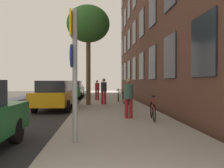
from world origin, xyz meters
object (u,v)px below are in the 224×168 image
at_px(bicycle_0, 153,110).
at_px(bicycle_4, 125,95).
at_px(sign_post, 74,65).
at_px(bicycle_1, 131,104).
at_px(bicycle_2, 126,99).
at_px(tree_near, 88,25).
at_px(pedestrian_0, 129,95).
at_px(pedestrian_1, 104,89).
at_px(car_2, 73,89).
at_px(bicycle_3, 118,97).
at_px(traffic_light, 89,73).
at_px(car_3, 74,87).
at_px(car_1, 56,95).
at_px(pedestrian_2, 97,89).

distance_m(bicycle_0, bicycle_4, 9.31).
height_order(sign_post, bicycle_1, sign_post).
height_order(sign_post, bicycle_2, sign_post).
relative_size(sign_post, bicycle_1, 2.03).
bearing_deg(bicycle_4, tree_near, -127.95).
height_order(bicycle_0, pedestrian_0, pedestrian_0).
bearing_deg(pedestrian_1, car_2, 112.15).
bearing_deg(tree_near, bicycle_1, -56.73).
relative_size(bicycle_1, bicycle_3, 0.92).
distance_m(sign_post, bicycle_2, 8.92).
distance_m(traffic_light, car_2, 5.64).
distance_m(bicycle_0, bicycle_1, 2.52).
bearing_deg(car_2, bicycle_2, -60.78).
xyz_separation_m(traffic_light, car_2, (-1.37, -5.19, -1.74)).
bearing_deg(car_3, bicycle_2, -73.27).
bearing_deg(bicycle_1, tree_near, 123.27).
relative_size(car_1, car_2, 0.97).
xyz_separation_m(bicycle_2, car_2, (-4.04, 7.23, 0.35)).
relative_size(traffic_light, bicycle_0, 2.22).
bearing_deg(bicycle_0, sign_post, -131.84).
bearing_deg(car_1, tree_near, 38.91).
bearing_deg(bicycle_3, car_1, -137.76).
bearing_deg(pedestrian_0, car_2, 106.09).
xyz_separation_m(pedestrian_0, car_2, (-3.52, 12.20, -0.19)).
distance_m(car_1, car_3, 16.68).
relative_size(bicycle_0, bicycle_1, 1.02).
distance_m(sign_post, bicycle_0, 4.30).
distance_m(bicycle_1, bicycle_4, 6.86).
xyz_separation_m(bicycle_3, pedestrian_2, (-1.54, 1.52, 0.54)).
distance_m(sign_post, tree_near, 9.35).
xyz_separation_m(tree_near, car_3, (-2.35, 15.23, -4.30)).
height_order(bicycle_4, car_3, car_3).
bearing_deg(car_3, bicycle_4, -66.52).
xyz_separation_m(bicycle_2, pedestrian_0, (-0.52, -4.97, 0.53)).
relative_size(bicycle_1, pedestrian_2, 1.01).
bearing_deg(bicycle_3, tree_near, -135.20).
relative_size(bicycle_3, car_1, 0.39).
height_order(traffic_light, car_1, traffic_light).
bearing_deg(bicycle_4, sign_post, -102.66).
xyz_separation_m(bicycle_0, pedestrian_1, (-1.68, 6.06, 0.58)).
xyz_separation_m(bicycle_0, bicycle_2, (-0.33, 5.47, 0.01)).
bearing_deg(pedestrian_1, bicycle_1, -71.52).
distance_m(sign_post, car_3, 24.18).
bearing_deg(pedestrian_1, pedestrian_2, 97.16).
relative_size(sign_post, car_1, 0.73).
height_order(bicycle_2, car_3, car_3).
bearing_deg(pedestrian_0, bicycle_4, 83.95).
bearing_deg(pedestrian_1, bicycle_4, 61.62).
height_order(bicycle_2, bicycle_3, bicycle_2).
bearing_deg(bicycle_2, traffic_light, 102.16).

